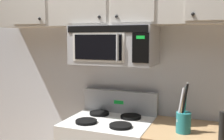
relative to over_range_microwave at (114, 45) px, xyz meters
The scene contains 4 objects.
back_wall 0.34m from the over_range_microwave, 89.94° to the left, with size 5.20×0.10×2.70m, color silver.
over_range_microwave is the anchor object (origin of this frame).
utensil_crock_teal 0.89m from the over_range_microwave, 16.98° to the right, with size 0.11×0.11×0.40m.
pepper_mill 1.14m from the over_range_microwave, 16.89° to the right, with size 0.05×0.05×0.22m, color black.
Camera 1 is at (0.91, -1.79, 1.64)m, focal length 43.81 mm.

